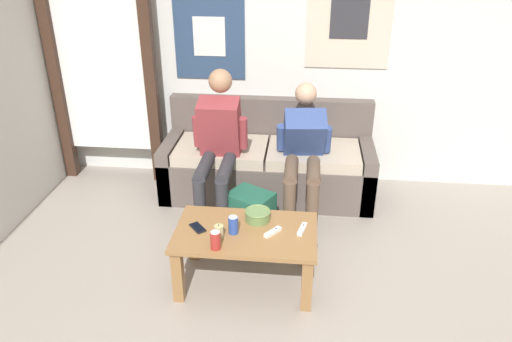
# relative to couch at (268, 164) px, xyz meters

# --- Properties ---
(wall_back) EXTENTS (10.00, 0.07, 2.55)m
(wall_back) POSITION_rel_couch_xyz_m (0.16, 0.37, 0.99)
(wall_back) COLOR silver
(wall_back) RESTS_ON ground_plane
(door_frame) EXTENTS (1.00, 0.10, 2.15)m
(door_frame) POSITION_rel_couch_xyz_m (-1.54, 0.15, 0.92)
(door_frame) COLOR #382319
(door_frame) RESTS_ON ground_plane
(couch) EXTENTS (1.90, 0.75, 0.83)m
(couch) POSITION_rel_couch_xyz_m (0.00, 0.00, 0.00)
(couch) COLOR #564C47
(couch) RESTS_ON ground_plane
(coffee_table) EXTENTS (0.96, 0.58, 0.42)m
(coffee_table) POSITION_rel_couch_xyz_m (-0.04, -1.35, 0.06)
(coffee_table) COLOR olive
(coffee_table) RESTS_ON ground_plane
(person_seated_adult) EXTENTS (0.47, 0.89, 1.22)m
(person_seated_adult) POSITION_rel_couch_xyz_m (-0.39, -0.40, 0.37)
(person_seated_adult) COLOR #2D2D33
(person_seated_adult) RESTS_ON ground_plane
(person_seated_teen) EXTENTS (0.47, 0.99, 1.08)m
(person_seated_teen) POSITION_rel_couch_xyz_m (0.32, -0.35, 0.32)
(person_seated_teen) COLOR brown
(person_seated_teen) RESTS_ON ground_plane
(backpack) EXTENTS (0.42, 0.40, 0.36)m
(backpack) POSITION_rel_couch_xyz_m (-0.09, -0.74, -0.11)
(backpack) COLOR #1E5642
(backpack) RESTS_ON ground_plane
(ceramic_bowl) EXTENTS (0.18, 0.18, 0.08)m
(ceramic_bowl) POSITION_rel_couch_xyz_m (0.03, -1.21, 0.19)
(ceramic_bowl) COLOR #607F47
(ceramic_bowl) RESTS_ON coffee_table
(pillar_candle) EXTENTS (0.06, 0.06, 0.10)m
(pillar_candle) POSITION_rel_couch_xyz_m (-0.21, -1.44, 0.19)
(pillar_candle) COLOR tan
(pillar_candle) RESTS_ON coffee_table
(drink_can_blue) EXTENTS (0.07, 0.07, 0.12)m
(drink_can_blue) POSITION_rel_couch_xyz_m (-0.12, -1.38, 0.20)
(drink_can_blue) COLOR #28479E
(drink_can_blue) RESTS_ON coffee_table
(drink_can_red) EXTENTS (0.07, 0.07, 0.12)m
(drink_can_red) POSITION_rel_couch_xyz_m (-0.21, -1.57, 0.20)
(drink_can_red) COLOR maroon
(drink_can_red) RESTS_ON coffee_table
(game_controller_near_left) EXTENTS (0.11, 0.13, 0.03)m
(game_controller_near_left) POSITION_rel_couch_xyz_m (0.14, -1.37, 0.15)
(game_controller_near_left) COLOR white
(game_controller_near_left) RESTS_ON coffee_table
(game_controller_near_right) EXTENTS (0.07, 0.15, 0.03)m
(game_controller_near_right) POSITION_rel_couch_xyz_m (0.34, -1.31, 0.15)
(game_controller_near_right) COLOR white
(game_controller_near_right) RESTS_ON coffee_table
(cell_phone) EXTENTS (0.14, 0.15, 0.01)m
(cell_phone) POSITION_rel_couch_xyz_m (-0.37, -1.36, 0.15)
(cell_phone) COLOR black
(cell_phone) RESTS_ON coffee_table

